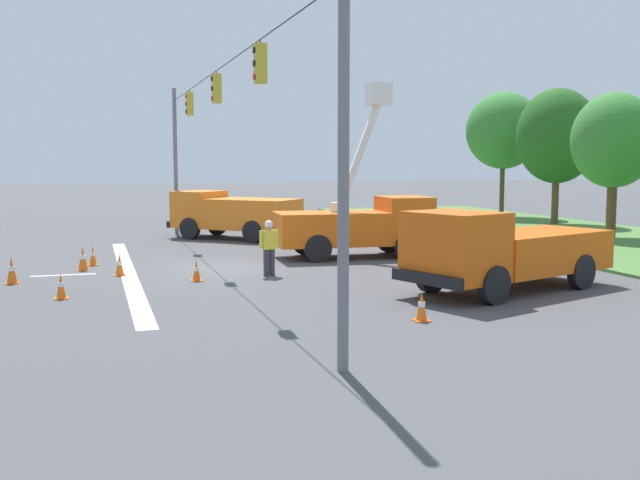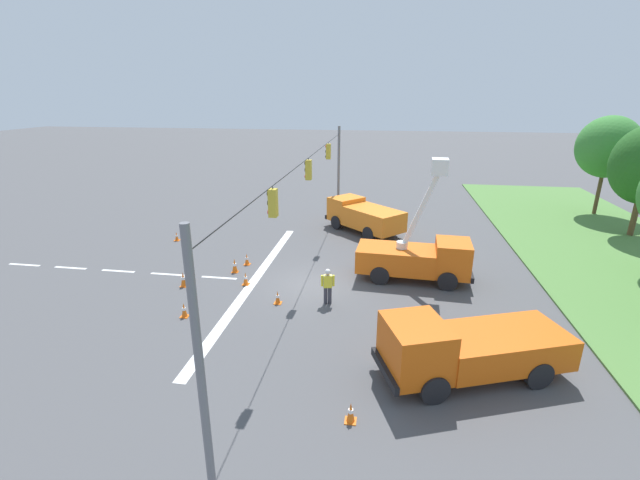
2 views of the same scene
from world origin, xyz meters
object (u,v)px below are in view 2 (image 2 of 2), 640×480
at_px(utility_truck_bucket_lift, 417,256).
at_px(traffic_cone_foreground_left, 184,310).
at_px(traffic_cone_far_left, 247,259).
at_px(traffic_cone_foreground_right, 351,412).
at_px(traffic_cone_lane_edge_b, 177,236).
at_px(utility_truck_support_near, 466,347).
at_px(traffic_cone_mid_left, 246,279).
at_px(traffic_cone_mid_right, 183,279).
at_px(utility_truck_support_far, 364,216).
at_px(traffic_cone_near_bucket, 278,297).
at_px(tree_far_west, 608,147).
at_px(traffic_cone_lane_edge_a, 235,265).
at_px(road_worker, 328,284).

height_order(utility_truck_bucket_lift, traffic_cone_foreground_left, utility_truck_bucket_lift).
bearing_deg(traffic_cone_far_left, traffic_cone_foreground_left, -7.40).
bearing_deg(traffic_cone_foreground_right, traffic_cone_lane_edge_b, -138.88).
relative_size(utility_truck_support_near, traffic_cone_lane_edge_b, 11.32).
distance_m(traffic_cone_mid_left, traffic_cone_mid_right, 3.20).
relative_size(utility_truck_bucket_lift, traffic_cone_mid_right, 8.15).
height_order(utility_truck_support_far, traffic_cone_near_bucket, utility_truck_support_far).
xyz_separation_m(traffic_cone_foreground_left, traffic_cone_near_bucket, (-1.91, 3.83, -0.02)).
bearing_deg(traffic_cone_foreground_left, traffic_cone_mid_right, -153.79).
distance_m(tree_far_west, utility_truck_support_near, 28.03).
distance_m(utility_truck_bucket_lift, traffic_cone_lane_edge_a, 10.06).
bearing_deg(tree_far_west, traffic_cone_lane_edge_b, -69.62).
height_order(tree_far_west, utility_truck_bucket_lift, tree_far_west).
height_order(traffic_cone_foreground_right, traffic_cone_far_left, same).
bearing_deg(traffic_cone_mid_right, traffic_cone_foreground_left, 26.21).
relative_size(road_worker, traffic_cone_foreground_right, 2.61).
xyz_separation_m(traffic_cone_foreground_right, traffic_cone_mid_right, (-8.34, -9.44, 0.07)).
xyz_separation_m(traffic_cone_foreground_left, traffic_cone_far_left, (-6.40, 0.83, -0.00)).
bearing_deg(traffic_cone_foreground_right, tree_far_west, 146.23).
distance_m(traffic_cone_mid_left, traffic_cone_far_left, 2.80).
distance_m(tree_far_west, traffic_cone_near_bucket, 29.82).
bearing_deg(traffic_cone_lane_edge_b, road_worker, 56.66).
bearing_deg(traffic_cone_mid_left, road_worker, 72.58).
xyz_separation_m(traffic_cone_mid_right, traffic_cone_lane_edge_b, (-6.81, -3.79, -0.10)).
bearing_deg(road_worker, traffic_cone_near_bucket, -80.78).
bearing_deg(traffic_cone_mid_left, traffic_cone_foreground_right, 34.94).
relative_size(utility_truck_support_near, traffic_cone_near_bucket, 10.94).
bearing_deg(utility_truck_support_far, tree_far_west, 112.06).
distance_m(traffic_cone_foreground_left, traffic_cone_lane_edge_a, 5.24).
bearing_deg(road_worker, traffic_cone_mid_right, -95.40).
xyz_separation_m(utility_truck_bucket_lift, utility_truck_support_far, (-8.02, -3.33, -0.14)).
height_order(road_worker, traffic_cone_far_left, road_worker).
xyz_separation_m(road_worker, traffic_cone_far_left, (-4.11, -5.35, -0.67)).
height_order(utility_truck_support_far, traffic_cone_foreground_left, utility_truck_support_far).
relative_size(traffic_cone_foreground_left, traffic_cone_lane_edge_a, 0.84).
xyz_separation_m(traffic_cone_lane_edge_a, traffic_cone_far_left, (-1.19, 0.32, -0.07)).
height_order(utility_truck_bucket_lift, traffic_cone_lane_edge_b, utility_truck_bucket_lift).
bearing_deg(traffic_cone_lane_edge_b, utility_truck_support_far, 107.80).
relative_size(tree_far_west, utility_truck_support_far, 1.31).
xyz_separation_m(road_worker, traffic_cone_mid_left, (-1.43, -4.54, -0.66)).
distance_m(utility_truck_support_near, traffic_cone_lane_edge_a, 13.60).
height_order(utility_truck_support_far, traffic_cone_far_left, utility_truck_support_far).
bearing_deg(traffic_cone_lane_edge_b, traffic_cone_foreground_left, 28.21).
bearing_deg(tree_far_west, road_worker, -45.80).
height_order(traffic_cone_foreground_left, traffic_cone_mid_right, traffic_cone_mid_right).
bearing_deg(utility_truck_bucket_lift, utility_truck_support_far, -157.46).
bearing_deg(traffic_cone_lane_edge_a, traffic_cone_foreground_left, -5.60).
distance_m(traffic_cone_foreground_left, traffic_cone_lane_edge_b, 11.15).
bearing_deg(traffic_cone_foreground_left, traffic_cone_lane_edge_b, -151.79).
distance_m(utility_truck_bucket_lift, traffic_cone_mid_right, 12.35).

